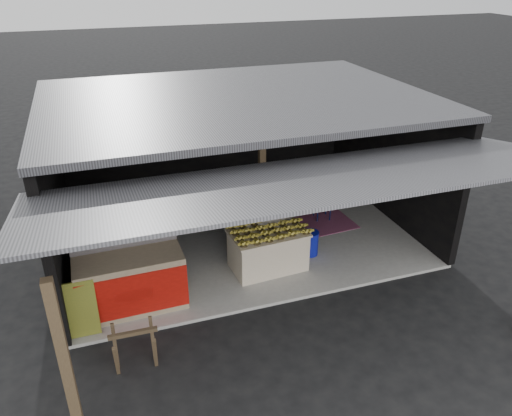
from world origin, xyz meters
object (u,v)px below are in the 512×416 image
object	(u,v)px
neighbor_stall	(131,280)
water_barrel	(310,244)
banana_table	(268,250)
white_crate	(256,220)
plastic_chair	(322,198)
sawhorse	(134,345)

from	to	relation	value
neighbor_stall	water_barrel	xyz separation A→B (m)	(3.50, 0.56, -0.30)
banana_table	water_barrel	size ratio (longest dim) A/B	3.11
white_crate	neighbor_stall	bearing A→B (deg)	-151.34
neighbor_stall	plastic_chair	xyz separation A→B (m)	(4.40, 1.94, -0.07)
banana_table	water_barrel	distance (m)	0.99
banana_table	white_crate	distance (m)	0.92
banana_table	water_barrel	world-z (taller)	banana_table
white_crate	plastic_chair	world-z (taller)	white_crate
white_crate	plastic_chair	distance (m)	1.90
sawhorse	plastic_chair	bearing A→B (deg)	38.16
white_crate	sawhorse	size ratio (longest dim) A/B	1.60
white_crate	plastic_chair	bearing A→B (deg)	23.35
plastic_chair	banana_table	bearing A→B (deg)	-131.87
sawhorse	neighbor_stall	bearing A→B (deg)	86.98
sawhorse	water_barrel	distance (m)	4.11
white_crate	neighbor_stall	size ratio (longest dim) A/B	0.62
water_barrel	banana_table	bearing A→B (deg)	-169.04
white_crate	sawhorse	world-z (taller)	white_crate
neighbor_stall	water_barrel	distance (m)	3.56
banana_table	plastic_chair	world-z (taller)	plastic_chair
water_barrel	plastic_chair	world-z (taller)	plastic_chair
sawhorse	plastic_chair	distance (m)	5.61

